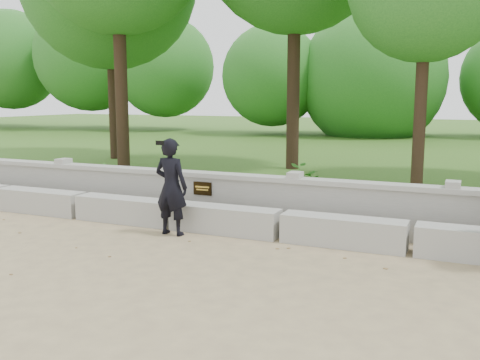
% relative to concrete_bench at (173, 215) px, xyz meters
% --- Properties ---
extents(ground, '(80.00, 80.00, 0.00)m').
position_rel_concrete_bench_xyz_m(ground, '(-0.00, -1.90, -0.22)').
color(ground, tan).
rests_on(ground, ground).
extents(lawn, '(40.00, 22.00, 0.25)m').
position_rel_concrete_bench_xyz_m(lawn, '(-0.00, 12.10, -0.10)').
color(lawn, '#2D5716').
rests_on(lawn, ground).
extents(concrete_bench, '(11.90, 0.45, 0.45)m').
position_rel_concrete_bench_xyz_m(concrete_bench, '(0.00, 0.00, 0.00)').
color(concrete_bench, '#AEACA4').
rests_on(concrete_bench, ground).
extents(parapet_wall, '(12.50, 0.35, 0.90)m').
position_rel_concrete_bench_xyz_m(parapet_wall, '(0.00, 0.70, 0.24)').
color(parapet_wall, '#A4A19A').
rests_on(parapet_wall, ground).
extents(man_main, '(0.60, 0.54, 1.60)m').
position_rel_concrete_bench_xyz_m(man_main, '(0.24, -0.44, 0.58)').
color(man_main, black).
rests_on(man_main, ground).
extents(shrub_a, '(0.35, 0.29, 0.57)m').
position_rel_concrete_bench_xyz_m(shrub_a, '(-2.65, 1.53, 0.31)').
color(shrub_a, '#439031').
rests_on(shrub_a, lawn).
extents(shrub_b, '(0.34, 0.36, 0.53)m').
position_rel_concrete_bench_xyz_m(shrub_b, '(2.12, 1.40, 0.29)').
color(shrub_b, '#439031').
rests_on(shrub_b, lawn).
extents(shrub_c, '(0.80, 0.77, 0.68)m').
position_rel_concrete_bench_xyz_m(shrub_c, '(1.70, 2.34, 0.37)').
color(shrub_c, '#439031').
rests_on(shrub_c, lawn).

